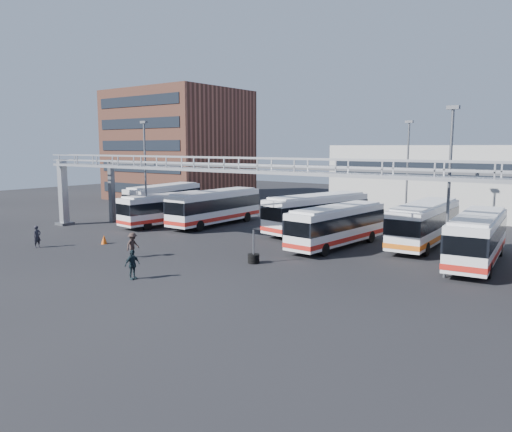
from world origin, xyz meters
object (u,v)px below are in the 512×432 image
Objects in this scene: light_pole_back at (407,170)px; tire_stack at (254,258)px; bus_5 at (337,224)px; pedestrian_c at (133,245)px; light_pole_mid at (449,183)px; bus_0 at (164,198)px; bus_6 at (425,222)px; pedestrian_d at (132,265)px; cone_right at (104,240)px; bus_2 at (215,206)px; bus_7 at (477,237)px; light_pole_left at (145,169)px; bus_1 at (168,208)px; bus_4 at (317,212)px; pedestrian_a at (37,237)px; cone_left at (104,240)px.

light_pole_back is 4.48× the size of tire_stack.
bus_5 reaches higher than pedestrian_c.
bus_0 is at bearing 164.88° from light_pole_mid.
pedestrian_d is (-10.61, -20.39, -1.02)m from bus_6.
bus_6 is 17.59× the size of cone_right.
pedestrian_d is at bearing -136.15° from pedestrian_c.
bus_2 is 25.27m from bus_7.
bus_1 is (-0.45, 3.19, -3.97)m from light_pole_left.
tire_stack is (-12.18, -8.72, -1.51)m from bus_7.
bus_5 is 15.63m from pedestrian_c.
bus_7 is 23.72m from pedestrian_c.
cone_right is at bearing -69.47° from bus_0.
bus_2 is at bearing 85.67° from cone_right.
light_pole_left is 1.00× the size of light_pole_mid.
bus_1 is at bearing -147.04° from bus_2.
light_pole_back reaches higher than pedestrian_c.
bus_2 reaches higher than bus_6.
light_pole_back is 0.94× the size of bus_5.
pedestrian_c is at bearing -45.57° from light_pole_left.
light_pole_left is 0.86× the size of bus_4.
bus_2 reaches higher than bus_1.
bus_0 is 1.10× the size of bus_1.
light_pole_back reaches higher than bus_5.
bus_4 is (14.32, 5.00, 0.20)m from bus_1.
cone_left is (2.95, 4.01, -0.52)m from pedestrian_a.
bus_5 is (-1.54, -10.66, -3.92)m from light_pole_back.
tire_stack is at bearing -66.74° from bus_4.
bus_7 is 17.49× the size of cone_right.
light_pole_mid is 14.47× the size of cone_left.
cone_left is (3.13, -10.06, -1.40)m from bus_1.
pedestrian_a is (-28.94, -14.66, -1.02)m from bus_7.
bus_5 is at bearing 10.27° from light_pole_left.
light_pole_mid is 0.89× the size of bus_7.
cone_right is (-11.32, -14.91, -1.62)m from bus_4.
bus_5 reaches higher than cone_right.
bus_1 is at bearing -5.64° from pedestrian_a.
light_pole_back is 0.89× the size of bus_7.
bus_0 is (-6.61, 8.35, -3.81)m from light_pole_left.
bus_2 is at bearing 164.37° from light_pole_mid.
cone_right is at bearing 65.22° from pedestrian_c.
bus_6 reaches higher than pedestrian_d.
light_pole_mid is at bearing -2.46° from bus_1.
bus_5 is at bearing 155.54° from light_pole_mid.
light_pole_back is at bearing 33.78° from bus_1.
cone_right is (-17.46, -20.72, -5.40)m from light_pole_back.
cone_left is 0.21m from cone_right.
pedestrian_a is (-28.27, -9.89, -4.85)m from light_pole_mid.
pedestrian_c is at bearing -59.14° from bus_0.
bus_7 is (0.68, 4.78, -3.84)m from light_pole_mid.
pedestrian_d is at bearing -57.30° from bus_0.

